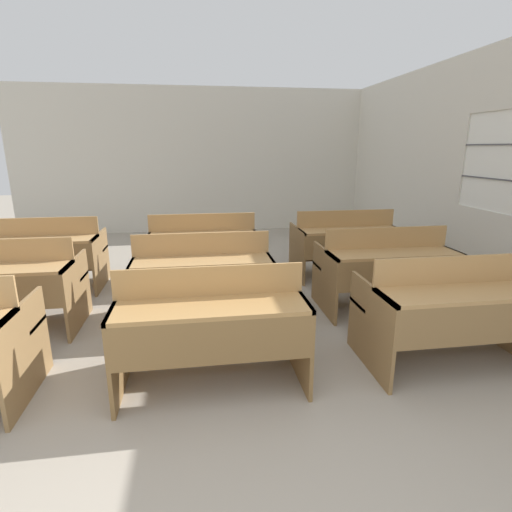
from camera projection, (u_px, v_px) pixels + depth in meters
wall_back at (194, 161)px, 8.06m from camera, size 7.02×0.06×2.85m
wall_right_with_window at (473, 170)px, 5.02m from camera, size 0.06×7.46×2.85m
bench_front_center at (211, 323)px, 2.86m from camera, size 1.33×0.79×0.89m
bench_front_right at (452, 308)px, 3.12m from camera, size 1.33×0.79×0.89m
bench_second_left at (0, 284)px, 3.68m from camera, size 1.33×0.79×0.89m
bench_second_center at (203, 275)px, 3.95m from camera, size 1.33×0.79×0.89m
bench_second_right at (385, 267)px, 4.22m from camera, size 1.33×0.79×0.89m
bench_third_left at (42, 253)px, 4.79m from camera, size 1.33×0.79×0.89m
bench_third_center at (203, 247)px, 5.07m from camera, size 1.33×0.79×0.89m
bench_third_right at (345, 242)px, 5.34m from camera, size 1.33×0.79×0.89m
wastepaper_bin at (396, 247)px, 6.35m from camera, size 0.23×0.23×0.31m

